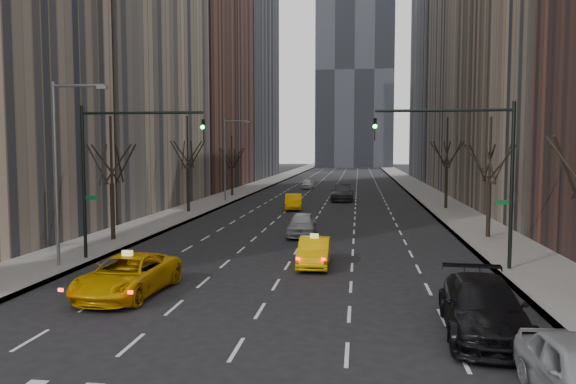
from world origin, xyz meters
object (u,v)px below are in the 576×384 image
(silver_sedan_ahead, at_px, (302,224))
(parked_suv_black, at_px, (483,308))
(taxi_sedan, at_px, (314,252))
(taxi_suv, at_px, (128,275))

(silver_sedan_ahead, bearing_deg, parked_suv_black, -69.77)
(taxi_sedan, bearing_deg, silver_sedan_ahead, 98.51)
(silver_sedan_ahead, relative_size, parked_suv_black, 0.77)
(taxi_sedan, distance_m, parked_suv_black, 11.56)
(taxi_sedan, height_order, silver_sedan_ahead, silver_sedan_ahead)
(taxi_sedan, xyz_separation_m, silver_sedan_ahead, (-1.60, 9.62, 0.08))
(taxi_suv, relative_size, parked_suv_black, 0.95)
(taxi_suv, bearing_deg, parked_suv_black, -9.85)
(taxi_suv, distance_m, parked_suv_black, 13.60)
(parked_suv_black, bearing_deg, taxi_sedan, 125.79)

